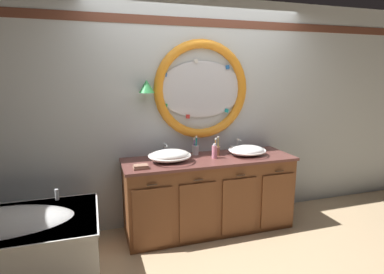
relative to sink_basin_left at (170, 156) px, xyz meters
The scene contains 11 objects.
ground_plane 1.04m from the sink_basin_left, 26.33° to the right, with size 14.00×14.00×0.00m, color tan.
back_wall_assembly 0.71m from the sink_basin_left, 39.15° to the left, with size 6.40×0.26×2.60m.
vanity_counter 0.67m from the sink_basin_left, ahead, with size 1.91×0.65×0.84m.
sink_basin_left is the anchor object (origin of this frame).
sink_basin_right 0.91m from the sink_basin_left, ahead, with size 0.43×0.43×0.12m.
faucet_set_left 0.24m from the sink_basin_left, 90.00° to the left, with size 0.22×0.15×0.16m.
faucet_set_right 0.95m from the sink_basin_left, 15.21° to the left, with size 0.20×0.12×0.15m.
toothbrush_holder_left 0.41m from the sink_basin_left, 30.74° to the left, with size 0.08×0.08×0.22m.
toothbrush_holder_right 0.59m from the sink_basin_left, 10.56° to the left, with size 0.08×0.08×0.22m.
soap_dispenser 0.51m from the sink_basin_left, ahead, with size 0.06×0.07×0.17m.
folded_hand_towel 0.36m from the sink_basin_left, 156.12° to the right, with size 0.15×0.10×0.04m.
Camera 1 is at (-1.20, -2.90, 1.76)m, focal length 29.25 mm.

